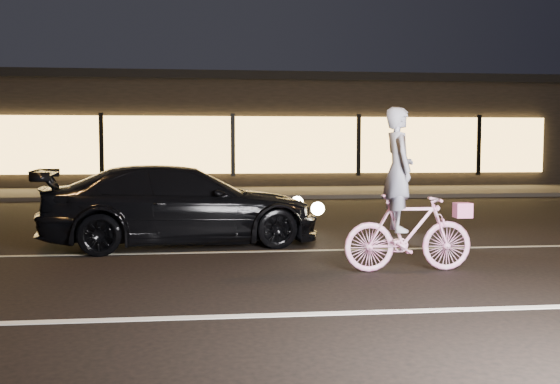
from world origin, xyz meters
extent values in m
plane|color=black|center=(0.00, 0.00, 0.00)|extent=(90.00, 90.00, 0.00)
cube|color=silver|center=(0.00, -1.50, 0.00)|extent=(60.00, 0.12, 0.01)
cube|color=gray|center=(0.00, 2.00, 0.00)|extent=(60.00, 0.10, 0.01)
cube|color=#383533|center=(0.00, 13.00, 0.06)|extent=(30.00, 4.00, 0.12)
cube|color=black|center=(0.00, 19.00, 2.00)|extent=(25.00, 8.00, 4.00)
cube|color=black|center=(0.00, 19.00, 4.05)|extent=(25.40, 8.40, 0.30)
cube|color=#EEB153|center=(0.00, 14.90, 1.60)|extent=(23.00, 0.15, 2.00)
cube|color=black|center=(-4.50, 14.82, 1.60)|extent=(0.15, 0.08, 2.20)
cube|color=black|center=(0.00, 14.82, 1.60)|extent=(0.15, 0.08, 2.20)
cube|color=black|center=(4.50, 14.82, 1.60)|extent=(0.15, 0.08, 2.20)
cube|color=black|center=(9.00, 14.82, 1.60)|extent=(0.15, 0.08, 2.20)
imported|color=#FF45B2|center=(1.68, 0.34, 0.49)|extent=(1.63, 0.46, 0.98)
imported|color=white|center=(1.54, 0.34, 1.28)|extent=(0.37, 0.56, 1.53)
cube|color=#FF59B1|center=(2.37, 0.34, 0.76)|extent=(0.20, 0.17, 0.19)
imported|color=black|center=(-1.24, 2.80, 0.63)|extent=(4.57, 2.38, 1.26)
sphere|color=#FFF2BF|center=(0.74, 3.68, 0.58)|extent=(0.21, 0.21, 0.21)
sphere|color=#FFF2BF|center=(0.90, 2.53, 0.58)|extent=(0.21, 0.21, 0.21)
camera|label=1|loc=(-0.76, -7.14, 1.57)|focal=40.00mm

